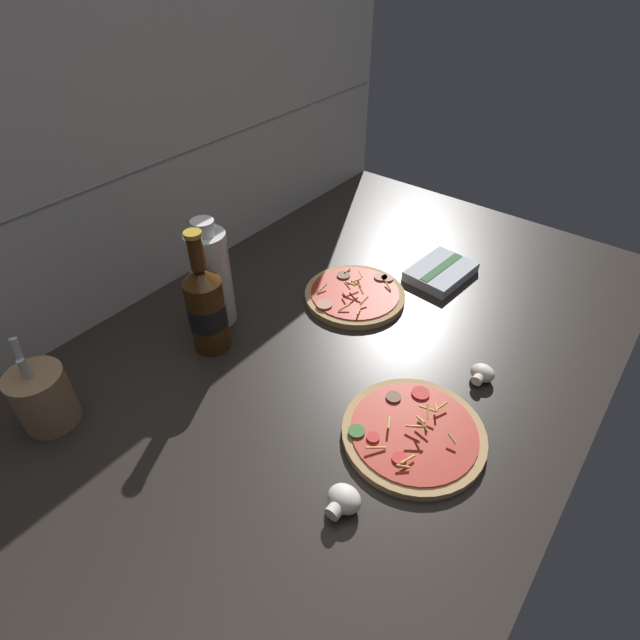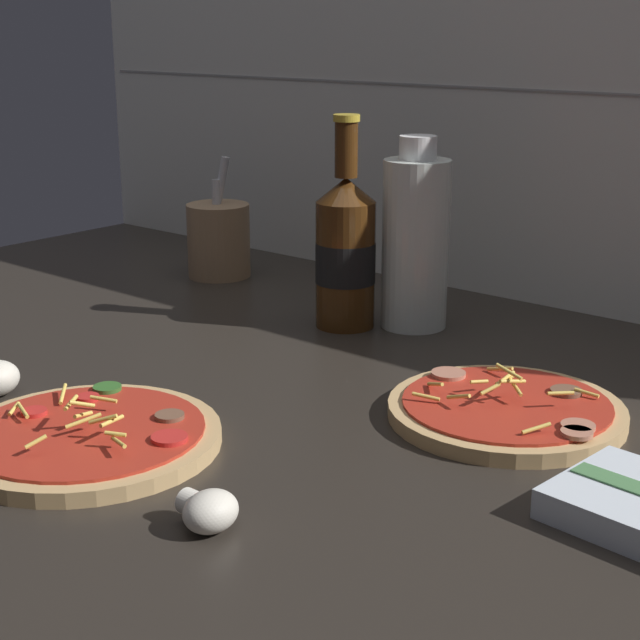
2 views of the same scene
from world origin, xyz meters
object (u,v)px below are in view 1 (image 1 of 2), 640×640
beer_bottle (206,308)px  utensil_crock (43,397)px  oil_bottle (211,277)px  dish_towel (441,272)px  pizza_far (355,295)px  mushroom_left (343,500)px  mushroom_right (482,374)px  pizza_near (413,433)px

beer_bottle → utensil_crock: (-29.44, 7.48, -3.97)cm
oil_bottle → utensil_crock: size_ratio=1.33×
utensil_crock → dish_towel: bearing=-22.1°
beer_bottle → dish_towel: bearing=-26.4°
pizza_far → dish_towel: bearing=-29.7°
dish_towel → mushroom_left: bearing=-165.2°
pizza_far → mushroom_right: pizza_far is taller
mushroom_left → mushroom_right: 36.50cm
pizza_near → oil_bottle: oil_bottle is taller
pizza_far → mushroom_right: 33.15cm
utensil_crock → dish_towel: 85.16cm
pizza_near → utensil_crock: size_ratio=1.36×
pizza_near → dish_towel: 47.99cm
pizza_far → oil_bottle: size_ratio=0.96×
dish_towel → utensil_crock: bearing=157.9°
utensil_crock → dish_towel: (78.83, -31.94, -4.27)cm
oil_bottle → dish_towel: (42.97, -29.84, -9.39)cm
mushroom_left → mushroom_right: mushroom_left is taller
pizza_far → utensil_crock: utensil_crock is taller
beer_bottle → mushroom_right: 52.35cm
pizza_near → pizza_far: bearing=49.2°
beer_bottle → oil_bottle: size_ratio=1.11×
oil_bottle → mushroom_right: oil_bottle is taller
pizza_far → beer_bottle: bearing=155.9°
mushroom_right → oil_bottle: bearing=108.7°
pizza_far → utensil_crock: 63.17cm
oil_bottle → utensil_crock: (-35.85, 2.10, -5.12)cm
beer_bottle → mushroom_right: beer_bottle is taller
pizza_far → mushroom_right: (-6.20, -32.56, 0.69)cm
mushroom_left → mushroom_right: size_ratio=1.16×
utensil_crock → pizza_near: bearing=-55.5°
dish_towel → pizza_far: bearing=150.3°
pizza_near → mushroom_left: size_ratio=4.38×
oil_bottle → dish_towel: size_ratio=1.39×
pizza_far → dish_towel: (19.39, -11.06, 0.35)cm
pizza_near → dish_towel: (44.47, 18.03, 0.37)cm
oil_bottle → mushroom_left: (-18.74, -46.16, -8.81)cm
beer_bottle → utensil_crock: size_ratio=1.47×
oil_bottle → mushroom_right: (17.39, -51.34, -9.05)cm
pizza_near → pizza_far: pizza_far is taller
mushroom_left → utensil_crock: 51.33cm
oil_bottle → utensil_crock: 36.28cm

